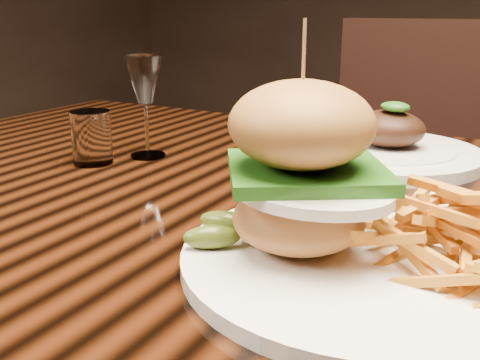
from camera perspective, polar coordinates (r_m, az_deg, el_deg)
The scene contains 7 objects.
dining_table at distance 0.75m, azimuth 8.34°, elevation -7.39°, with size 1.60×0.90×0.75m.
burger_plate at distance 0.52m, azimuth 11.73°, elevation -2.90°, with size 0.34×0.34×0.22m.
ramekin at distance 0.63m, azimuth 21.78°, elevation -4.03°, with size 0.08×0.08×0.04m, color white.
wine_glass at distance 0.90m, azimuth -9.68°, elevation 9.63°, with size 0.06×0.06×0.16m.
water_tumbler at distance 0.89m, azimuth -14.84°, elevation 4.19°, with size 0.06×0.06×0.08m, color white.
far_dish at distance 0.92m, azimuth 14.68°, elevation 3.11°, with size 0.30×0.30×0.10m.
chair_far at distance 1.63m, azimuth 16.29°, elevation 0.69°, with size 0.47×0.47×0.95m.
Camera 1 is at (0.24, -0.64, 0.98)m, focal length 42.00 mm.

